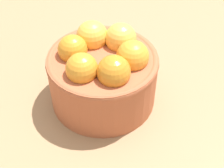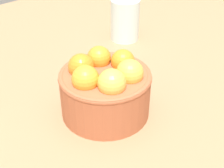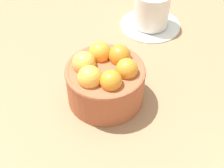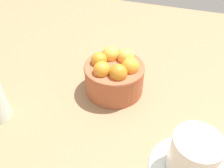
# 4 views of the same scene
# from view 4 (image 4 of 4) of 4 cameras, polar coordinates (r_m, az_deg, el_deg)

# --- Properties ---
(ground_plane) EXTENTS (1.45, 1.18, 0.04)m
(ground_plane) POSITION_cam_4_polar(r_m,az_deg,el_deg) (0.61, 0.52, -2.81)
(ground_plane) COLOR #997551
(terracotta_bowl) EXTENTS (0.14, 0.14, 0.10)m
(terracotta_bowl) POSITION_cam_4_polar(r_m,az_deg,el_deg) (0.56, 0.60, 2.40)
(terracotta_bowl) COLOR #AD5938
(terracotta_bowl) RESTS_ON ground_plane
(coffee_cup) EXTENTS (0.14, 0.14, 0.09)m
(coffee_cup) POSITION_cam_4_polar(r_m,az_deg,el_deg) (0.44, 19.15, -16.66)
(coffee_cup) COLOR white
(coffee_cup) RESTS_ON ground_plane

